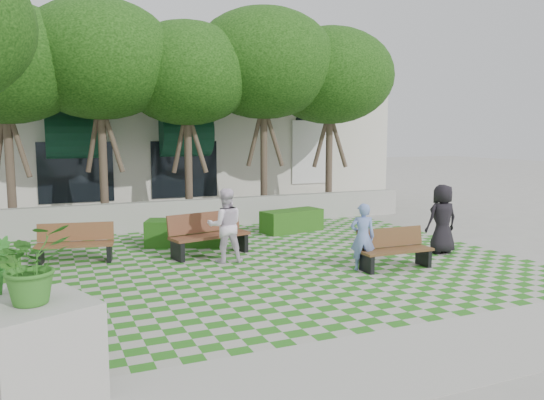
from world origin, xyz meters
name	(u,v)px	position (x,y,z in m)	size (l,w,h in m)	color
ground	(278,273)	(0.00, 0.00, 0.00)	(90.00, 90.00, 0.00)	gray
lawn	(261,263)	(0.00, 1.00, 0.01)	(12.00, 12.00, 0.00)	#2B721E
sidewalk_south	(418,357)	(0.00, -4.70, 0.01)	(16.00, 2.00, 0.01)	#9E9B93
retaining_wall	(200,213)	(0.00, 6.20, 0.45)	(15.00, 0.36, 0.90)	#9E9B93
bench_east	(394,250)	(2.56, -0.64, 0.43)	(1.71, 0.59, 0.89)	#51341B
bench_mid	(209,235)	(-0.89, 2.26, 0.51)	(2.10, 1.09, 1.05)	#562F1D
bench_west	(75,244)	(-3.97, 2.80, 0.44)	(1.80, 0.89, 0.91)	brown
hedge_midright	(292,221)	(2.36, 4.29, 0.34)	(1.92, 0.77, 0.67)	#214F15
hedge_midleft	(184,233)	(-1.17, 3.59, 0.35)	(2.00, 0.80, 0.70)	#1D4B14
planter_front	(36,330)	(-4.72, -3.94, 0.82)	(1.48, 1.48, 2.03)	#9E9B93
person_blue	(363,237)	(1.81, -0.49, 0.75)	(0.55, 0.36, 1.50)	#6F88CA
person_dark	(442,219)	(4.56, 0.13, 0.87)	(0.85, 0.56, 1.75)	black
person_white	(225,225)	(-0.72, 1.42, 0.87)	(0.85, 0.66, 1.74)	white
tree_row	(138,59)	(-1.86, 5.95, 5.18)	(17.70, 13.40, 7.41)	#47382B
building	(173,144)	(0.93, 14.08, 2.52)	(18.00, 8.92, 5.15)	beige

